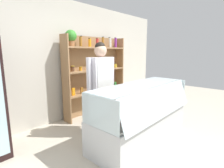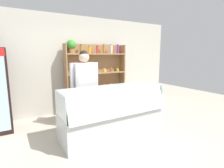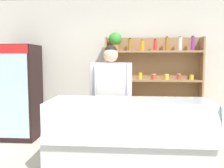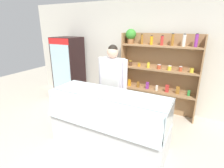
% 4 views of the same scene
% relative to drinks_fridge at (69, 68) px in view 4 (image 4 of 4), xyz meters
% --- Properties ---
extents(ground_plane, '(12.00, 12.00, 0.00)m').
position_rel_drinks_fridge_xyz_m(ground_plane, '(1.91, -1.57, -0.89)').
color(ground_plane, beige).
extents(back_wall, '(6.80, 0.10, 2.70)m').
position_rel_drinks_fridge_xyz_m(back_wall, '(1.91, 0.50, 0.46)').
color(back_wall, beige).
rests_on(back_wall, ground).
extents(drinks_fridge, '(0.74, 0.65, 1.79)m').
position_rel_drinks_fridge_xyz_m(drinks_fridge, '(0.00, 0.00, 0.00)').
color(drinks_fridge, black).
rests_on(drinks_fridge, ground).
extents(shelving_unit, '(1.81, 0.29, 2.02)m').
position_rel_drinks_fridge_xyz_m(shelving_unit, '(2.50, 0.25, 0.23)').
color(shelving_unit, '#9E754C').
rests_on(shelving_unit, ground).
extents(deli_display_case, '(2.08, 0.80, 1.01)m').
position_rel_drinks_fridge_xyz_m(deli_display_case, '(2.12, -1.43, -0.58)').
color(deli_display_case, silver).
rests_on(deli_display_case, ground).
extents(shop_clerk, '(0.66, 0.25, 1.74)m').
position_rel_drinks_fridge_xyz_m(shop_clerk, '(1.83, -0.72, 0.15)').
color(shop_clerk, '#4C4233').
rests_on(shop_clerk, ground).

